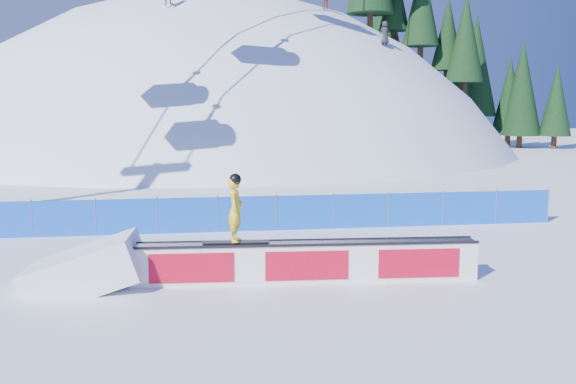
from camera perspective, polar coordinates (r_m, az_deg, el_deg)
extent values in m
plane|color=white|center=(17.60, -2.42, -6.40)|extent=(160.00, 160.00, 0.00)
sphere|color=white|center=(63.09, -6.39, -12.78)|extent=(64.00, 64.00, 64.00)
cylinder|color=#362415|center=(57.06, 8.37, 14.44)|extent=(0.50, 0.50, 1.40)
cylinder|color=#362415|center=(59.77, 10.17, 12.97)|extent=(0.50, 0.50, 1.40)
cylinder|color=#362415|center=(56.43, 10.21, 13.41)|extent=(0.50, 0.50, 1.40)
cylinder|color=#362415|center=(60.58, 10.83, 12.35)|extent=(0.50, 0.50, 1.40)
cylinder|color=#362415|center=(63.74, 11.53, 10.96)|extent=(0.50, 0.50, 1.40)
cone|color=black|center=(64.27, 11.67, 15.87)|extent=(4.32, 4.32, 9.82)
cylinder|color=#362415|center=(62.15, 15.21, 8.17)|extent=(0.50, 0.50, 1.40)
cone|color=black|center=(62.30, 15.35, 11.81)|extent=(2.95, 2.95, 6.71)
cylinder|color=#362415|center=(61.73, 18.01, 4.93)|extent=(0.50, 0.50, 1.40)
cone|color=black|center=(61.68, 18.20, 9.22)|extent=(3.55, 3.55, 8.06)
cylinder|color=#362415|center=(68.59, 15.72, 4.65)|extent=(0.50, 0.50, 1.40)
cone|color=black|center=(68.49, 15.85, 8.08)|extent=(3.09, 3.09, 7.03)
cylinder|color=#362415|center=(65.59, 17.83, 4.36)|extent=(0.50, 0.50, 1.40)
cone|color=black|center=(65.48, 17.99, 8.05)|extent=(3.19, 3.19, 7.24)
cylinder|color=#362415|center=(64.75, 20.35, 4.21)|extent=(0.50, 0.50, 1.40)
cone|color=black|center=(64.64, 20.53, 7.77)|extent=(3.02, 3.02, 6.87)
cylinder|color=#362415|center=(67.69, 22.01, 4.27)|extent=(0.50, 0.50, 1.40)
cone|color=black|center=(67.59, 22.20, 7.91)|extent=(3.26, 3.26, 7.40)
cube|color=blue|center=(21.86, -3.65, -1.95)|extent=(22.00, 0.03, 1.20)
cylinder|color=#425078|center=(22.40, -21.81, -2.14)|extent=(0.05, 0.05, 1.30)
cylinder|color=#425078|center=(22.02, -16.74, -2.07)|extent=(0.05, 0.05, 1.30)
cylinder|color=#425078|center=(21.81, -11.54, -1.98)|extent=(0.05, 0.05, 1.30)
cylinder|color=#425078|center=(21.79, -6.28, -1.88)|extent=(0.05, 0.05, 1.30)
cylinder|color=#425078|center=(21.95, -1.05, -1.76)|extent=(0.05, 0.05, 1.30)
cylinder|color=#425078|center=(22.29, 4.06, -1.63)|extent=(0.05, 0.05, 1.30)
cylinder|color=#425078|center=(22.80, 8.97, -1.49)|extent=(0.05, 0.05, 1.30)
cylinder|color=#425078|center=(23.47, 13.64, -1.35)|extent=(0.05, 0.05, 1.30)
cylinder|color=#425078|center=(24.29, 18.02, -1.20)|extent=(0.05, 0.05, 1.30)
cylinder|color=#425078|center=(25.23, 22.10, -1.07)|extent=(0.05, 0.05, 1.30)
cube|color=white|center=(15.78, 1.58, -6.32)|extent=(8.49, 1.06, 0.95)
cube|color=gray|center=(15.66, 1.59, -4.55)|extent=(8.41, 1.08, 0.04)
cube|color=black|center=(15.39, 1.70, -4.74)|extent=(8.46, 0.57, 0.06)
cube|color=black|center=(15.93, 1.48, -4.30)|extent=(8.46, 0.57, 0.06)
cube|color=red|center=(15.51, 1.69, -6.57)|extent=(8.03, 0.53, 0.71)
cube|color=red|center=(16.05, 1.47, -6.07)|extent=(8.03, 0.53, 0.71)
cube|color=black|center=(15.56, -4.66, -4.44)|extent=(1.62, 0.39, 0.03)
imported|color=yellow|center=(15.41, -4.69, -1.56)|extent=(0.49, 0.63, 1.56)
sphere|color=black|center=(15.30, -4.72, 1.12)|extent=(0.29, 0.29, 0.29)
imported|color=black|center=(47.66, 8.60, 13.82)|extent=(0.87, 0.63, 1.65)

